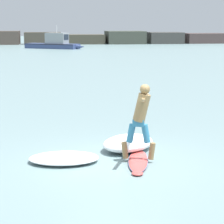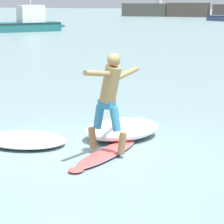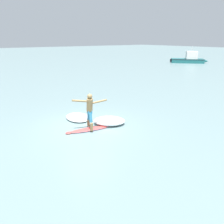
# 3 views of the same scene
# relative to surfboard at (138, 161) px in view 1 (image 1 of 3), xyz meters

# --- Properties ---
(ground_plane) EXTENTS (200.00, 200.00, 0.00)m
(ground_plane) POSITION_rel_surfboard_xyz_m (-0.45, 0.10, -0.04)
(ground_plane) COLOR gray
(rock_jetty_breakwater) EXTENTS (51.49, 4.84, 5.25)m
(rock_jetty_breakwater) POSITION_rel_surfboard_xyz_m (10.16, 62.10, 0.76)
(rock_jetty_breakwater) COLOR #46443C
(rock_jetty_breakwater) RESTS_ON ground
(surfboard) EXTENTS (0.87, 2.27, 0.21)m
(surfboard) POSITION_rel_surfboard_xyz_m (0.00, 0.00, 0.00)
(surfboard) COLOR #DC4A46
(surfboard) RESTS_ON ground
(surfer) EXTENTS (0.81, 1.59, 1.76)m
(surfer) POSITION_rel_surfboard_xyz_m (0.06, 0.02, 1.07)
(surfer) COLOR olive
(surfer) RESTS_ON surfboard
(small_boat_offshore) EXTENTS (6.93, 5.05, 2.71)m
(small_boat_offshore) POSITION_rel_surfboard_xyz_m (-0.42, 50.27, 0.57)
(small_boat_offshore) COLOR navy
(small_boat_offshore) RESTS_ON ground
(wave_foam_at_tail) EXTENTS (1.68, 1.26, 0.19)m
(wave_foam_at_tail) POSITION_rel_surfboard_xyz_m (-1.70, 0.28, 0.05)
(wave_foam_at_tail) COLOR white
(wave_foam_at_tail) RESTS_ON ground
(wave_foam_at_nose) EXTENTS (1.89, 1.97, 0.37)m
(wave_foam_at_nose) POSITION_rel_surfboard_xyz_m (-0.03, 1.21, 0.15)
(wave_foam_at_nose) COLOR white
(wave_foam_at_nose) RESTS_ON ground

